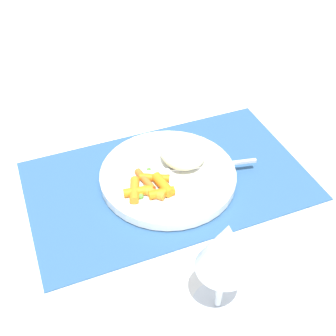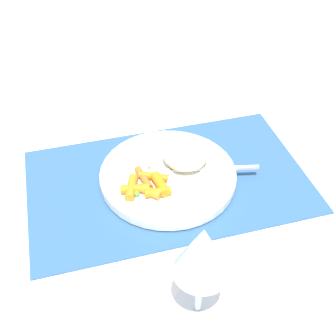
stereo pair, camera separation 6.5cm
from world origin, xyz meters
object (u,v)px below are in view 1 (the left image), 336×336
Objects in this scene: plate at (168,176)px; wine_glass at (225,251)px; rice_mound at (183,153)px; carrot_portion at (150,187)px; fork at (190,168)px.

plate is 1.44× the size of wine_glass.
wine_glass reaches higher than plate.
rice_mound is 0.30m from wine_glass.
carrot_portion is (0.08, 0.05, -0.01)m from rice_mound.
rice_mound is 0.43× the size of fork.
rice_mound is at bearing -148.58° from carrot_portion.
carrot_portion is (0.05, 0.03, 0.02)m from plate.
rice_mound is 0.10m from carrot_portion.
fork is at bearing 168.35° from plate.
rice_mound reaches higher than carrot_portion.
carrot_portion is at bearing 31.42° from rice_mound.
wine_glass is at bearing 74.72° from fork.
plate is 0.05m from rice_mound.
wine_glass is (-0.02, 0.23, 0.09)m from carrot_portion.
carrot_portion is 0.25m from wine_glass.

